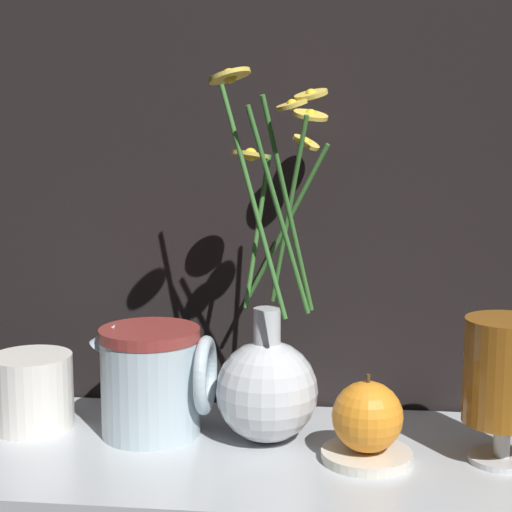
# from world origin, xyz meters

# --- Properties ---
(ground_plane) EXTENTS (6.00, 6.00, 0.00)m
(ground_plane) POSITION_xyz_m (0.00, 0.00, 0.00)
(ground_plane) COLOR black
(shelf) EXTENTS (0.64, 0.29, 0.01)m
(shelf) POSITION_xyz_m (0.00, 0.00, 0.01)
(shelf) COLOR #B2B7BC
(shelf) RESTS_ON ground_plane
(vase_with_flowers) EXTENTS (0.12, 0.20, 0.39)m
(vase_with_flowers) POSITION_xyz_m (0.01, 0.03, 0.08)
(vase_with_flowers) COLOR silver
(vase_with_flowers) RESTS_ON shelf
(yellow_mug) EXTENTS (0.10, 0.09, 0.08)m
(yellow_mug) POSITION_xyz_m (-0.25, 0.04, 0.05)
(yellow_mug) COLOR silver
(yellow_mug) RESTS_ON shelf
(ceramic_pitcher) EXTENTS (0.13, 0.11, 0.13)m
(ceramic_pitcher) POSITION_xyz_m (-0.11, 0.03, 0.08)
(ceramic_pitcher) COLOR silver
(ceramic_pitcher) RESTS_ON shelf
(tea_glass) EXTENTS (0.08, 0.08, 0.15)m
(tea_glass) POSITION_xyz_m (0.25, 0.00, 0.10)
(tea_glass) COLOR silver
(tea_glass) RESTS_ON shelf
(saucer_plate) EXTENTS (0.09, 0.09, 0.01)m
(saucer_plate) POSITION_xyz_m (0.12, -0.01, 0.02)
(saucer_plate) COLOR silver
(saucer_plate) RESTS_ON shelf
(orange_fruit) EXTENTS (0.07, 0.07, 0.08)m
(orange_fruit) POSITION_xyz_m (0.12, -0.01, 0.06)
(orange_fruit) COLOR orange
(orange_fruit) RESTS_ON saucer_plate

